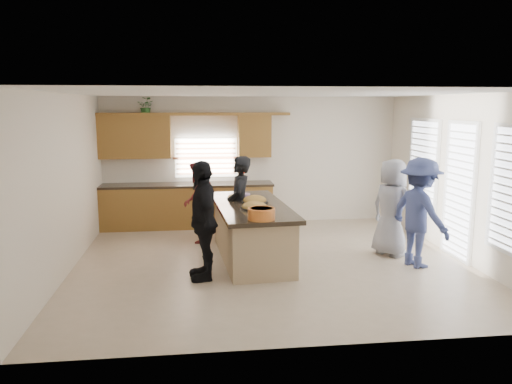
{
  "coord_description": "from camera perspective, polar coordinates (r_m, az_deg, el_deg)",
  "views": [
    {
      "loc": [
        -1.22,
        -7.99,
        2.61
      ],
      "look_at": [
        -0.21,
        0.35,
        1.15
      ],
      "focal_mm": 35.0,
      "sensor_mm": 36.0,
      "label": 1
    }
  ],
  "objects": [
    {
      "name": "woman_left_back",
      "position": [
        8.91,
        -1.88,
        -1.43
      ],
      "size": [
        0.51,
        0.69,
        1.73
      ],
      "primitive_type": "imported",
      "rotation": [
        0.0,
        0.0,
        -1.73
      ],
      "color": "black",
      "rests_on": "ground"
    },
    {
      "name": "platter_back",
      "position": [
        8.99,
        -2.36,
        -0.61
      ],
      "size": [
        0.31,
        0.31,
        0.13
      ],
      "color": "black",
      "rests_on": "island"
    },
    {
      "name": "woman_left_front",
      "position": [
        7.55,
        -6.06,
        -3.23
      ],
      "size": [
        0.55,
        1.1,
        1.81
      ],
      "primitive_type": "imported",
      "rotation": [
        0.0,
        0.0,
        -1.47
      ],
      "color": "black",
      "rests_on": "ground"
    },
    {
      "name": "flower_vase",
      "position": [
        9.66,
        -1.62,
        1.32
      ],
      "size": [
        0.14,
        0.14,
        0.42
      ],
      "color": "silver",
      "rests_on": "island"
    },
    {
      "name": "platter_front",
      "position": [
        8.12,
        -0.19,
        -1.74
      ],
      "size": [
        0.46,
        0.46,
        0.19
      ],
      "color": "black",
      "rests_on": "island"
    },
    {
      "name": "back_cabinetry",
      "position": [
        10.86,
        -8.1,
        0.78
      ],
      "size": [
        4.08,
        0.66,
        2.46
      ],
      "color": "brown",
      "rests_on": "ground"
    },
    {
      "name": "platter_mid",
      "position": [
        8.67,
        -0.15,
        -0.99
      ],
      "size": [
        0.46,
        0.46,
        0.19
      ],
      "color": "black",
      "rests_on": "island"
    },
    {
      "name": "woman_right_front",
      "position": [
        9.01,
        15.26,
        -1.73
      ],
      "size": [
        0.88,
        0.99,
        1.7
      ],
      "primitive_type": "imported",
      "rotation": [
        0.0,
        0.0,
        2.08
      ],
      "color": "gray",
      "rests_on": "ground"
    },
    {
      "name": "woman_left_mid",
      "position": [
        9.63,
        -6.62,
        -1.13
      ],
      "size": [
        0.69,
        0.83,
        1.57
      ],
      "primitive_type": "imported",
      "rotation": [
        0.0,
        0.0,
        -1.7
      ],
      "color": "maroon",
      "rests_on": "ground"
    },
    {
      "name": "plate_stack",
      "position": [
        9.21,
        -1.25,
        -0.35
      ],
      "size": [
        0.19,
        0.19,
        0.05
      ],
      "primitive_type": "cylinder",
      "color": "#B38DCD",
      "rests_on": "island"
    },
    {
      "name": "salad_bowl",
      "position": [
        7.35,
        0.62,
        -2.44
      ],
      "size": [
        0.4,
        0.4,
        0.17
      ],
      "color": "orange",
      "rests_on": "island"
    },
    {
      "name": "potted_plant",
      "position": [
        10.86,
        -12.43,
        9.53
      ],
      "size": [
        0.41,
        0.38,
        0.38
      ],
      "primitive_type": "imported",
      "rotation": [
        0.0,
        0.0,
        -0.29
      ],
      "color": "#2F6829",
      "rests_on": "back_cabinetry"
    },
    {
      "name": "room_shell",
      "position": [
        8.11,
        1.8,
        4.84
      ],
      "size": [
        6.52,
        6.02,
        2.81
      ],
      "color": "silver",
      "rests_on": "ground"
    },
    {
      "name": "clear_cup",
      "position": [
        7.69,
        1.92,
        -2.19
      ],
      "size": [
        0.09,
        0.09,
        0.11
      ],
      "primitive_type": "cylinder",
      "color": "white",
      "rests_on": "island"
    },
    {
      "name": "island",
      "position": [
        8.59,
        -0.52,
        -4.69
      ],
      "size": [
        1.33,
        2.77,
        0.95
      ],
      "rotation": [
        0.0,
        0.0,
        0.07
      ],
      "color": "tan",
      "rests_on": "ground"
    },
    {
      "name": "floor",
      "position": [
        8.5,
        1.73,
        -8.03
      ],
      "size": [
        6.5,
        6.5,
        0.0
      ],
      "primitive_type": "plane",
      "color": "#C1AA8F",
      "rests_on": "ground"
    },
    {
      "name": "woman_right_back",
      "position": [
        8.51,
        18.21,
        -2.27
      ],
      "size": [
        1.02,
        1.31,
        1.79
      ],
      "primitive_type": "imported",
      "rotation": [
        0.0,
        0.0,
        1.91
      ],
      "color": "navy",
      "rests_on": "ground"
    },
    {
      "name": "right_wall_glazing",
      "position": [
        9.11,
        22.36,
        1.12
      ],
      "size": [
        0.06,
        4.0,
        2.25
      ],
      "color": "white",
      "rests_on": "ground"
    }
  ]
}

